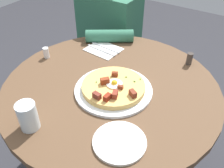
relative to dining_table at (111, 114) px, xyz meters
The scene contains 11 objects.
dining_table is the anchor object (origin of this frame).
person_seated 0.67m from the dining_table, 55.48° to the right, with size 0.48×0.47×1.14m.
pizza_plate 0.19m from the dining_table, 139.46° to the left, with size 0.32×0.32×0.01m, color white.
breakfast_pizza 0.21m from the dining_table, 138.26° to the left, with size 0.26×0.26×0.05m.
bread_plate 0.36m from the dining_table, 129.05° to the left, with size 0.18×0.18×0.01m, color white.
napkin 0.35m from the dining_table, 49.19° to the right, with size 0.17×0.14×0.00m, color white.
fork 0.34m from the dining_table, 46.64° to the right, with size 0.18×0.01×0.01m, color silver.
knife 0.36m from the dining_table, 51.54° to the right, with size 0.18×0.01×0.01m, color silver.
water_glass 0.44m from the dining_table, 73.72° to the left, with size 0.07×0.07×0.11m, color silver.
salt_shaker 0.44m from the dining_table, ahead, with size 0.03×0.03×0.05m, color white.
pepper_shaker 0.46m from the dining_table, 123.32° to the right, with size 0.03×0.03×0.06m, color #3F3833.
Camera 1 is at (-0.46, 0.69, 1.41)m, focal length 39.32 mm.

